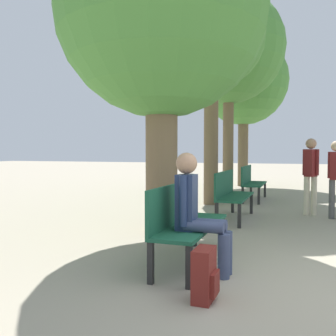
{
  "coord_description": "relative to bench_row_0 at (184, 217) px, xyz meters",
  "views": [
    {
      "loc": [
        -0.26,
        -3.71,
        1.36
      ],
      "look_at": [
        -3.18,
        4.42,
        0.98
      ],
      "focal_mm": 40.0,
      "sensor_mm": 36.0,
      "label": 1
    }
  ],
  "objects": [
    {
      "name": "ground_plane",
      "position": [
        1.61,
        -0.63,
        -0.56
      ],
      "size": [
        80.0,
        80.0,
        0.0
      ],
      "primitive_type": "plane",
      "color": "gray"
    },
    {
      "name": "bench_row_0",
      "position": [
        0.0,
        0.0,
        0.0
      ],
      "size": [
        0.5,
        1.74,
        0.97
      ],
      "color": "#195138",
      "rests_on": "ground_plane"
    },
    {
      "name": "bench_row_1",
      "position": [
        0.0,
        3.14,
        0.0
      ],
      "size": [
        0.5,
        1.74,
        0.97
      ],
      "color": "#195138",
      "rests_on": "ground_plane"
    },
    {
      "name": "bench_row_2",
      "position": [
        0.0,
        6.27,
        0.0
      ],
      "size": [
        0.5,
        1.74,
        0.97
      ],
      "color": "#195138",
      "rests_on": "ground_plane"
    },
    {
      "name": "tree_row_0",
      "position": [
        -0.87,
        1.52,
        3.07
      ],
      "size": [
        3.49,
        3.49,
        5.42
      ],
      "color": "brown",
      "rests_on": "ground_plane"
    },
    {
      "name": "tree_row_1",
      "position": [
        -0.87,
        5.1,
        3.69
      ],
      "size": [
        2.73,
        2.73,
        5.67
      ],
      "color": "brown",
      "rests_on": "ground_plane"
    },
    {
      "name": "tree_row_2",
      "position": [
        -0.87,
        7.46,
        4.02
      ],
      "size": [
        3.47,
        3.47,
        6.34
      ],
      "color": "brown",
      "rests_on": "ground_plane"
    },
    {
      "name": "tree_row_3",
      "position": [
        -0.87,
        10.6,
        3.55
      ],
      "size": [
        3.44,
        3.44,
        5.86
      ],
      "color": "brown",
      "rests_on": "ground_plane"
    },
    {
      "name": "person_seated",
      "position": [
        0.25,
        -0.33,
        0.16
      ],
      "size": [
        0.63,
        0.36,
        1.35
      ],
      "color": "#384260",
      "rests_on": "ground_plane"
    },
    {
      "name": "backpack",
      "position": [
        0.53,
        -1.06,
        -0.32
      ],
      "size": [
        0.21,
        0.32,
        0.48
      ],
      "color": "maroon",
      "rests_on": "ground_plane"
    },
    {
      "name": "pedestrian_mid",
      "position": [
        1.52,
        4.23,
        0.38
      ],
      "size": [
        0.33,
        0.29,
        1.64
      ],
      "color": "beige",
      "rests_on": "ground_plane"
    },
    {
      "name": "pedestrian_far",
      "position": [
        1.99,
        3.87,
        0.35
      ],
      "size": [
        0.32,
        0.22,
        1.58
      ],
      "color": "#4C4C4C",
      "rests_on": "ground_plane"
    }
  ]
}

